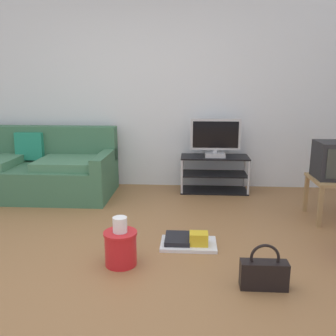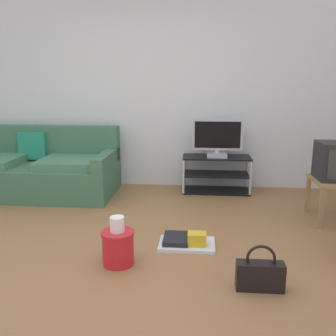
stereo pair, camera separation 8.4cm
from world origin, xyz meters
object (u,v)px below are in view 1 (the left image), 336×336
at_px(handbag, 264,273).
at_px(cleaning_bucket, 121,245).
at_px(tv_stand, 214,174).
at_px(floor_tray, 188,241).
at_px(couch, 32,171).
at_px(flat_tv, 215,138).

xyz_separation_m(handbag, cleaning_bucket, (-1.06, 0.28, 0.05)).
height_order(tv_stand, floor_tray, tv_stand).
height_order(couch, tv_stand, couch).
xyz_separation_m(couch, flat_tv, (2.33, 0.24, 0.40)).
bearing_deg(couch, tv_stand, 6.36).
relative_size(couch, cleaning_bucket, 5.24).
distance_m(flat_tv, handbag, 2.40).
height_order(handbag, floor_tray, handbag).
bearing_deg(couch, floor_tray, -35.54).
bearing_deg(tv_stand, handbag, -84.98).
xyz_separation_m(couch, floor_tray, (2.00, -1.43, -0.26)).
relative_size(tv_stand, floor_tray, 1.78).
height_order(tv_stand, handbag, tv_stand).
height_order(cleaning_bucket, floor_tray, cleaning_bucket).
distance_m(couch, flat_tv, 2.38).
relative_size(flat_tv, cleaning_bucket, 1.62).
relative_size(handbag, floor_tray, 0.68).
relative_size(couch, flat_tv, 3.23).
height_order(couch, flat_tv, flat_tv).
relative_size(handbag, cleaning_bucket, 0.84).
distance_m(tv_stand, floor_tray, 1.73).
distance_m(couch, handbag, 3.29).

